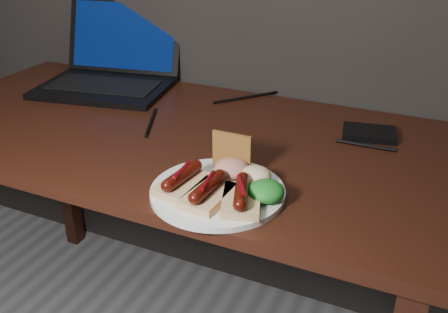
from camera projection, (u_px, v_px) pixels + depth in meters
desk at (165, 159)px, 1.31m from camera, size 1.40×0.70×0.75m
laptop at (111, 69)px, 1.56m from camera, size 0.44×0.42×0.25m
hard_drive at (369, 133)px, 1.23m from camera, size 0.14×0.11×0.02m
desk_cables at (188, 107)px, 1.40m from camera, size 1.03×0.45×0.01m
plate at (218, 192)px, 0.98m from camera, size 0.32×0.32×0.01m
bread_sausage_left at (182, 180)px, 0.98m from camera, size 0.08×0.12×0.04m
bread_sausage_center at (208, 192)px, 0.94m from camera, size 0.08×0.12×0.04m
bread_sausage_right at (241, 196)px, 0.92m from camera, size 0.10×0.13×0.04m
crispbread at (232, 152)px, 1.03m from camera, size 0.08×0.01×0.08m
salad_greens at (266, 191)px, 0.94m from camera, size 0.07×0.07×0.04m
salsa_mound at (232, 168)px, 1.01m from camera, size 0.07×0.07×0.04m
coleslaw_mound at (255, 176)px, 0.99m from camera, size 0.06×0.06×0.04m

